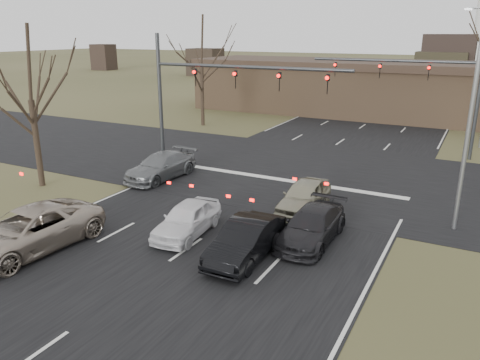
{
  "coord_description": "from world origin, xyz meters",
  "views": [
    {
      "loc": [
        9.46,
        -10.55,
        8.02
      ],
      "look_at": [
        0.61,
        6.31,
        2.0
      ],
      "focal_mm": 35.0,
      "sensor_mm": 36.0,
      "label": 1
    }
  ],
  "objects_px": {
    "building": "(402,90)",
    "car_white_sedan": "(187,219)",
    "car_grey_ahead": "(161,166)",
    "mast_arm_far": "(433,80)",
    "car_black_hatch": "(246,240)",
    "car_charcoal_sedan": "(312,226)",
    "streetlight_right_near": "(468,97)",
    "car_silver_suv": "(28,231)",
    "car_silver_ahead": "(304,196)",
    "mast_arm_near": "(205,85)"
  },
  "relations": [
    {
      "from": "car_grey_ahead",
      "to": "car_black_hatch",
      "type": "bearing_deg",
      "value": -33.43
    },
    {
      "from": "building",
      "to": "car_white_sedan",
      "type": "height_order",
      "value": "building"
    },
    {
      "from": "mast_arm_far",
      "to": "car_black_hatch",
      "type": "relative_size",
      "value": 2.56
    },
    {
      "from": "car_silver_ahead",
      "to": "car_silver_suv",
      "type": "bearing_deg",
      "value": -134.58
    },
    {
      "from": "streetlight_right_near",
      "to": "car_silver_suv",
      "type": "bearing_deg",
      "value": -145.31
    },
    {
      "from": "mast_arm_near",
      "to": "car_grey_ahead",
      "type": "bearing_deg",
      "value": -113.77
    },
    {
      "from": "building",
      "to": "car_silver_ahead",
      "type": "distance_m",
      "value": 29.08
    },
    {
      "from": "mast_arm_far",
      "to": "car_white_sedan",
      "type": "height_order",
      "value": "mast_arm_far"
    },
    {
      "from": "streetlight_right_near",
      "to": "mast_arm_far",
      "type": "bearing_deg",
      "value": 101.47
    },
    {
      "from": "building",
      "to": "mast_arm_near",
      "type": "height_order",
      "value": "mast_arm_near"
    },
    {
      "from": "car_black_hatch",
      "to": "car_grey_ahead",
      "type": "bearing_deg",
      "value": 141.81
    },
    {
      "from": "streetlight_right_near",
      "to": "car_black_hatch",
      "type": "xyz_separation_m",
      "value": [
        -6.48,
        -6.51,
        -4.87
      ]
    },
    {
      "from": "building",
      "to": "car_silver_ahead",
      "type": "height_order",
      "value": "building"
    },
    {
      "from": "car_grey_ahead",
      "to": "mast_arm_far",
      "type": "bearing_deg",
      "value": 48.86
    },
    {
      "from": "car_silver_suv",
      "to": "car_silver_ahead",
      "type": "height_order",
      "value": "car_silver_suv"
    },
    {
      "from": "car_silver_suv",
      "to": "car_silver_ahead",
      "type": "relative_size",
      "value": 1.35
    },
    {
      "from": "mast_arm_far",
      "to": "streetlight_right_near",
      "type": "relative_size",
      "value": 1.11
    },
    {
      "from": "car_silver_suv",
      "to": "car_white_sedan",
      "type": "distance_m",
      "value": 6.09
    },
    {
      "from": "car_black_hatch",
      "to": "car_charcoal_sedan",
      "type": "distance_m",
      "value": 3.02
    },
    {
      "from": "car_silver_ahead",
      "to": "building",
      "type": "bearing_deg",
      "value": 88.57
    },
    {
      "from": "car_black_hatch",
      "to": "car_charcoal_sedan",
      "type": "bearing_deg",
      "value": 55.31
    },
    {
      "from": "car_silver_suv",
      "to": "car_black_hatch",
      "type": "xyz_separation_m",
      "value": [
        7.66,
        3.29,
        -0.1
      ]
    },
    {
      "from": "mast_arm_near",
      "to": "mast_arm_far",
      "type": "height_order",
      "value": "same"
    },
    {
      "from": "building",
      "to": "car_white_sedan",
      "type": "bearing_deg",
      "value": -94.72
    },
    {
      "from": "streetlight_right_near",
      "to": "car_white_sedan",
      "type": "relative_size",
      "value": 2.5
    },
    {
      "from": "mast_arm_near",
      "to": "car_silver_ahead",
      "type": "bearing_deg",
      "value": -27.13
    },
    {
      "from": "mast_arm_near",
      "to": "car_grey_ahead",
      "type": "relative_size",
      "value": 2.46
    },
    {
      "from": "car_black_hatch",
      "to": "car_grey_ahead",
      "type": "height_order",
      "value": "car_black_hatch"
    },
    {
      "from": "car_charcoal_sedan",
      "to": "building",
      "type": "bearing_deg",
      "value": 93.79
    },
    {
      "from": "car_silver_suv",
      "to": "car_black_hatch",
      "type": "relative_size",
      "value": 1.34
    },
    {
      "from": "building",
      "to": "car_black_hatch",
      "type": "height_order",
      "value": "building"
    },
    {
      "from": "mast_arm_near",
      "to": "car_silver_ahead",
      "type": "height_order",
      "value": "mast_arm_near"
    },
    {
      "from": "building",
      "to": "mast_arm_near",
      "type": "distance_m",
      "value": 26.14
    },
    {
      "from": "car_silver_suv",
      "to": "mast_arm_near",
      "type": "bearing_deg",
      "value": 93.47
    },
    {
      "from": "car_grey_ahead",
      "to": "car_silver_ahead",
      "type": "xyz_separation_m",
      "value": [
        9.09,
        -1.12,
        0.02
      ]
    },
    {
      "from": "car_black_hatch",
      "to": "car_grey_ahead",
      "type": "distance_m",
      "value": 11.04
    },
    {
      "from": "streetlight_right_near",
      "to": "car_grey_ahead",
      "type": "relative_size",
      "value": 2.03
    },
    {
      "from": "mast_arm_far",
      "to": "car_silver_ahead",
      "type": "xyz_separation_m",
      "value": [
        -3.6,
        -14.01,
        -4.28
      ]
    },
    {
      "from": "car_silver_suv",
      "to": "car_white_sedan",
      "type": "height_order",
      "value": "car_silver_suv"
    },
    {
      "from": "mast_arm_far",
      "to": "car_grey_ahead",
      "type": "relative_size",
      "value": 2.26
    },
    {
      "from": "car_charcoal_sedan",
      "to": "car_grey_ahead",
      "type": "xyz_separation_m",
      "value": [
        -10.5,
        4.1,
        0.05
      ]
    },
    {
      "from": "mast_arm_far",
      "to": "building",
      "type": "bearing_deg",
      "value": 105.58
    },
    {
      "from": "car_charcoal_sedan",
      "to": "car_grey_ahead",
      "type": "relative_size",
      "value": 0.93
    },
    {
      "from": "car_black_hatch",
      "to": "building",
      "type": "bearing_deg",
      "value": 89.21
    },
    {
      "from": "building",
      "to": "streetlight_right_near",
      "type": "distance_m",
      "value": 28.97
    },
    {
      "from": "building",
      "to": "car_silver_suv",
      "type": "bearing_deg",
      "value": -100.97
    },
    {
      "from": "mast_arm_near",
      "to": "mast_arm_far",
      "type": "xyz_separation_m",
      "value": [
        11.41,
        10.0,
        -0.06
      ]
    },
    {
      "from": "car_white_sedan",
      "to": "car_silver_ahead",
      "type": "height_order",
      "value": "car_silver_ahead"
    },
    {
      "from": "mast_arm_near",
      "to": "car_silver_ahead",
      "type": "distance_m",
      "value": 9.79
    },
    {
      "from": "building",
      "to": "car_silver_ahead",
      "type": "relative_size",
      "value": 9.82
    }
  ]
}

